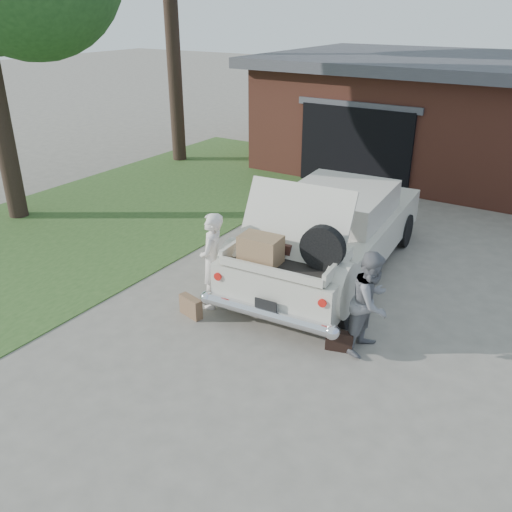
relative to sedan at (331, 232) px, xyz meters
The scene contains 8 objects.
ground 2.93m from the sedan, 95.37° to the right, with size 90.00×90.00×0.00m, color gray.
grass_strip 5.82m from the sedan, behind, with size 6.00×16.00×0.02m, color #2D4C1E.
house 8.74m from the sedan, 85.26° to the left, with size 12.80×7.80×3.30m.
sedan is the anchor object (origin of this frame).
woman_left 2.51m from the sedan, 115.66° to the right, with size 0.61×0.40×1.66m, color silver.
woman_right 2.63m from the sedan, 52.17° to the right, with size 0.76×0.59×1.57m, color slate.
suitcase_left 3.06m from the sedan, 113.24° to the right, with size 0.44×0.14×0.34m, color brown.
suitcase_right 2.75m from the sedan, 61.22° to the right, with size 0.40×0.13×0.31m, color black.
Camera 1 is at (4.13, -5.86, 4.65)m, focal length 38.00 mm.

